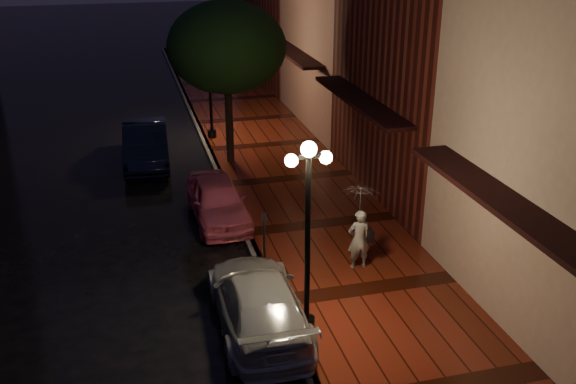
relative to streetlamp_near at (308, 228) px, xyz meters
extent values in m
plane|color=black|center=(-0.35, 5.00, -2.60)|extent=(120.00, 120.00, 0.00)
cube|color=#49180D|center=(1.90, 5.00, -2.53)|extent=(4.50, 60.00, 0.15)
cube|color=#595451|center=(-0.35, 5.00, -2.53)|extent=(0.25, 60.00, 0.15)
cube|color=#511914|center=(6.65, 7.00, 2.90)|extent=(5.00, 8.00, 11.00)
cube|color=#8C5951|center=(6.65, 15.00, 1.90)|extent=(5.00, 8.00, 9.00)
cylinder|color=black|center=(0.00, 0.00, -0.45)|extent=(0.12, 0.12, 4.00)
cylinder|color=black|center=(0.00, 0.00, -2.30)|extent=(0.36, 0.36, 0.30)
cube|color=black|center=(0.00, 0.00, 1.55)|extent=(0.70, 0.08, 0.08)
sphere|color=#FFDA99|center=(0.00, 0.00, 1.70)|extent=(0.32, 0.32, 0.32)
sphere|color=#FFDA99|center=(-0.35, 0.00, 1.50)|extent=(0.26, 0.26, 0.26)
sphere|color=#FFDA99|center=(0.35, 0.00, 1.50)|extent=(0.26, 0.26, 0.26)
cylinder|color=black|center=(0.00, 14.00, -0.45)|extent=(0.12, 0.12, 4.00)
cylinder|color=black|center=(0.00, 14.00, -2.30)|extent=(0.36, 0.36, 0.30)
cube|color=black|center=(0.00, 14.00, 1.55)|extent=(0.70, 0.08, 0.08)
sphere|color=#FFDA99|center=(0.00, 14.00, 1.70)|extent=(0.32, 0.32, 0.32)
sphere|color=#FFDA99|center=(-0.35, 14.00, 1.50)|extent=(0.26, 0.26, 0.26)
sphere|color=#FFDA99|center=(0.35, 14.00, 1.50)|extent=(0.26, 0.26, 0.26)
cylinder|color=black|center=(0.25, 11.00, -0.85)|extent=(0.28, 0.28, 3.20)
ellipsoid|color=black|center=(0.25, 11.00, 1.75)|extent=(4.16, 4.16, 3.20)
sphere|color=black|center=(0.95, 11.60, 1.15)|extent=(1.80, 1.80, 1.80)
sphere|color=black|center=(-0.35, 10.30, 1.25)|extent=(1.80, 1.80, 1.80)
imported|color=#DB5A76|center=(-0.95, 6.31, -1.94)|extent=(1.68, 3.90, 1.31)
imported|color=black|center=(-2.76, 11.99, -1.85)|extent=(1.79, 4.63, 1.51)
imported|color=#9FA0A6|center=(-0.95, 0.55, -1.94)|extent=(1.94, 4.59, 1.32)
imported|color=white|center=(2.03, 2.29, -1.65)|extent=(0.59, 0.39, 1.60)
imported|color=silver|center=(2.03, 2.29, -0.63)|extent=(0.93, 0.95, 0.86)
cylinder|color=black|center=(2.03, 2.29, -1.27)|extent=(0.02, 0.02, 1.28)
cube|color=black|center=(2.30, 2.24, -1.54)|extent=(0.13, 0.30, 0.32)
cylinder|color=black|center=(-0.20, 3.26, -1.88)|extent=(0.06, 0.06, 1.14)
cube|color=black|center=(-0.20, 3.26, -1.21)|extent=(0.12, 0.09, 0.23)
camera|label=1|loc=(-3.35, -11.24, 5.75)|focal=40.00mm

